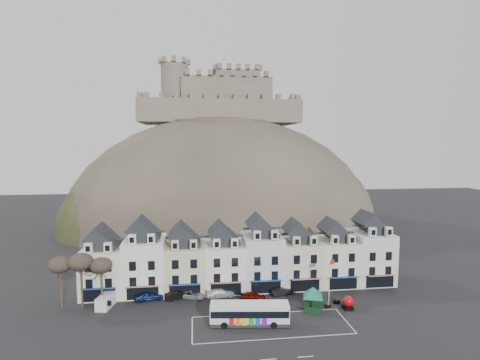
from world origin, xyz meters
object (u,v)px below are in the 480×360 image
(white_van, at_px, (106,301))
(car_silver, at_px, (191,294))
(bus_shelter, at_px, (313,292))
(car_navy, at_px, (149,295))
(flagpole, at_px, (330,279))
(car_white, at_px, (220,292))
(car_black, at_px, (178,294))
(car_charcoal, at_px, (282,291))
(red_buoy, at_px, (348,302))
(car_maroon, at_px, (253,296))
(bus, at_px, (250,313))

(white_van, relative_size, car_silver, 1.03)
(bus_shelter, distance_m, car_navy, 26.35)
(car_navy, bearing_deg, car_silver, -102.79)
(flagpole, bearing_deg, car_navy, 169.31)
(bus_shelter, xyz_separation_m, car_white, (-13.73, 6.96, -2.19))
(white_van, height_order, car_black, white_van)
(car_silver, relative_size, car_charcoal, 1.16)
(red_buoy, distance_m, white_van, 37.63)
(car_silver, distance_m, car_maroon, 10.18)
(white_van, xyz_separation_m, car_white, (17.98, 1.64, -0.25))
(white_van, xyz_separation_m, car_silver, (13.22, 1.64, -0.35))
(car_maroon, bearing_deg, bus_shelter, -106.41)
(car_navy, relative_size, car_maroon, 1.15)
(car_black, relative_size, car_silver, 1.00)
(flagpole, distance_m, car_maroon, 12.68)
(car_navy, relative_size, car_silver, 1.07)
(flagpole, relative_size, car_charcoal, 1.97)
(red_buoy, height_order, flagpole, flagpole)
(red_buoy, relative_size, car_navy, 0.45)
(car_navy, bearing_deg, flagpole, -113.47)
(red_buoy, height_order, car_silver, red_buoy)
(red_buoy, height_order, car_black, red_buoy)
(flagpole, distance_m, car_silver, 22.63)
(bus_shelter, relative_size, car_black, 1.28)
(bus_shelter, distance_m, red_buoy, 5.81)
(bus, bearing_deg, red_buoy, 17.25)
(red_buoy, height_order, car_maroon, red_buoy)
(car_white, height_order, car_maroon, car_white)
(car_white, bearing_deg, bus_shelter, -126.60)
(red_buoy, bearing_deg, car_silver, 163.22)
(bus, relative_size, car_white, 2.31)
(flagpole, distance_m, car_navy, 29.23)
(bus, height_order, car_navy, bus)
(car_white, bearing_deg, car_maroon, -121.92)
(bus, height_order, car_white, bus)
(flagpole, bearing_deg, bus_shelter, -153.80)
(flagpole, distance_m, car_white, 18.11)
(white_van, bearing_deg, car_black, 19.37)
(bus_shelter, bearing_deg, white_van, -172.03)
(flagpole, xyz_separation_m, car_navy, (-28.53, 5.38, -3.45))
(bus, relative_size, car_black, 2.58)
(bus, xyz_separation_m, car_navy, (-15.05, 10.15, -0.93))
(bus, xyz_separation_m, white_van, (-21.42, 8.51, -0.76))
(bus_shelter, relative_size, car_charcoal, 1.49)
(flagpole, bearing_deg, car_charcoal, 143.71)
(bus_shelter, distance_m, car_maroon, 10.05)
(red_buoy, relative_size, flagpole, 0.28)
(white_van, relative_size, car_white, 0.92)
(bus_shelter, distance_m, car_charcoal, 7.54)
(car_silver, bearing_deg, white_van, 117.28)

